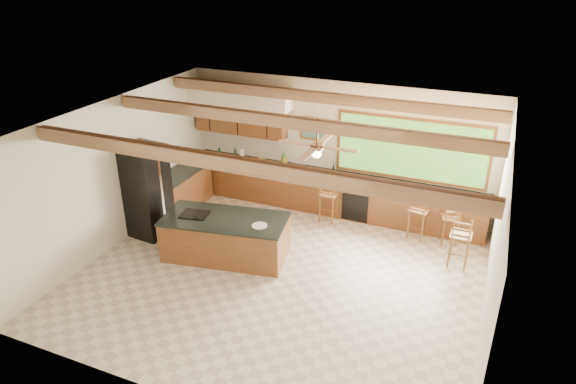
% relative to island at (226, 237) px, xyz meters
% --- Properties ---
extents(ground, '(7.20, 7.20, 0.00)m').
position_rel_island_xyz_m(ground, '(1.26, -0.23, -0.42)').
color(ground, beige).
rests_on(ground, ground).
extents(room_shell, '(7.27, 6.54, 3.02)m').
position_rel_island_xyz_m(room_shell, '(1.10, 0.43, 1.79)').
color(room_shell, beige).
rests_on(room_shell, ground).
extents(counter_run, '(7.12, 3.10, 1.27)m').
position_rel_island_xyz_m(counter_run, '(0.45, 2.30, 0.04)').
color(counter_run, brown).
rests_on(counter_run, ground).
extents(island, '(2.59, 1.54, 0.86)m').
position_rel_island_xyz_m(island, '(0.00, 0.00, 0.00)').
color(island, brown).
rests_on(island, ground).
extents(refrigerator, '(0.85, 0.83, 2.00)m').
position_rel_island_xyz_m(refrigerator, '(-1.96, 0.17, 0.57)').
color(refrigerator, black).
rests_on(refrigerator, ground).
extents(bar_stool_a, '(0.40, 0.40, 1.08)m').
position_rel_island_xyz_m(bar_stool_a, '(1.39, 2.17, 0.21)').
color(bar_stool_a, olive).
rests_on(bar_stool_a, ground).
extents(bar_stool_b, '(0.44, 0.44, 1.07)m').
position_rel_island_xyz_m(bar_stool_b, '(3.39, 2.17, 0.21)').
color(bar_stool_b, olive).
rests_on(bar_stool_b, ground).
extents(bar_stool_c, '(0.40, 0.40, 1.10)m').
position_rel_island_xyz_m(bar_stool_c, '(4.31, 1.37, 0.22)').
color(bar_stool_c, olive).
rests_on(bar_stool_c, ground).
extents(bar_stool_d, '(0.46, 0.46, 1.01)m').
position_rel_island_xyz_m(bar_stool_d, '(4.02, 2.17, 0.17)').
color(bar_stool_d, olive).
rests_on(bar_stool_d, ground).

